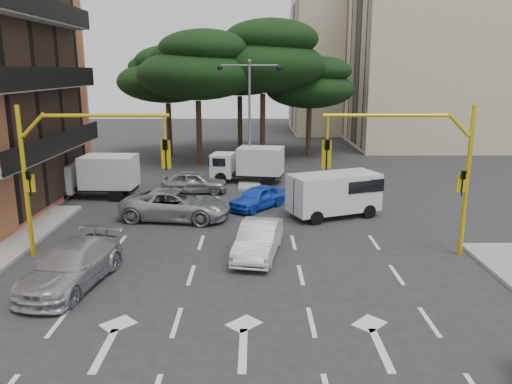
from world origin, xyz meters
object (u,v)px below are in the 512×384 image
at_px(car_white_hatch, 258,239).
at_px(car_silver_cross_b, 195,182).
at_px(street_lamp_center, 249,99).
at_px(signal_mast_left, 69,160).
at_px(box_truck_b, 248,165).
at_px(signal_mast_right, 423,160).
at_px(car_silver_cross_a, 176,205).
at_px(box_truck_a, 94,177).
at_px(van_white, 334,195).
at_px(car_silver_wagon, 72,266).
at_px(car_blue_compact, 258,197).

xyz_separation_m(car_white_hatch, car_silver_cross_b, (-3.79, 10.58, -0.01)).
height_order(street_lamp_center, car_white_hatch, street_lamp_center).
relative_size(signal_mast_left, street_lamp_center, 0.77).
bearing_deg(box_truck_b, signal_mast_right, -142.02).
height_order(car_white_hatch, car_silver_cross_a, car_silver_cross_a).
distance_m(car_silver_cross_b, box_truck_a, 5.82).
height_order(signal_mast_right, van_white, signal_mast_right).
height_order(car_white_hatch, car_silver_wagon, car_silver_wagon).
height_order(signal_mast_left, car_silver_wagon, signal_mast_left).
bearing_deg(car_silver_cross_b, van_white, -121.84).
distance_m(signal_mast_right, car_silver_wagon, 13.48).
bearing_deg(car_silver_cross_b, car_blue_compact, -131.33).
relative_size(signal_mast_right, van_white, 1.33).
bearing_deg(signal_mast_right, car_blue_compact, 131.97).
distance_m(signal_mast_left, box_truck_b, 15.31).
distance_m(street_lamp_center, car_silver_cross_b, 6.75).
xyz_separation_m(box_truck_a, box_truck_b, (8.88, 4.05, -0.06)).
xyz_separation_m(signal_mast_right, box_truck_b, (-6.92, 13.51, -2.71)).
relative_size(signal_mast_right, car_silver_cross_b, 1.51).
distance_m(street_lamp_center, car_silver_wagon, 18.49).
height_order(car_silver_cross_b, box_truck_a, box_truck_a).
bearing_deg(car_silver_cross_a, signal_mast_right, -107.46).
xyz_separation_m(car_silver_wagon, van_white, (10.33, 8.35, 0.41)).
relative_size(car_silver_cross_b, box_truck_b, 0.83).
xyz_separation_m(car_blue_compact, box_truck_b, (-0.62, 6.50, 0.56)).
height_order(car_silver_wagon, van_white, van_white).
relative_size(car_white_hatch, car_silver_wagon, 0.84).
height_order(signal_mast_left, car_blue_compact, signal_mast_left).
bearing_deg(car_silver_cross_b, car_silver_cross_a, 178.66).
bearing_deg(car_blue_compact, box_truck_b, 135.77).
xyz_separation_m(car_silver_cross_b, van_white, (7.65, -5.02, 0.45)).
distance_m(signal_mast_right, signal_mast_left, 13.61).
height_order(car_silver_cross_a, car_silver_cross_b, car_silver_cross_a).
distance_m(signal_mast_right, box_truck_b, 15.42).
distance_m(car_white_hatch, box_truck_a, 13.43).
bearing_deg(car_white_hatch, box_truck_b, 103.17).
xyz_separation_m(signal_mast_left, car_white_hatch, (7.28, -0.04, -3.20)).
bearing_deg(signal_mast_left, car_silver_wagon, -73.98).
height_order(van_white, box_truck_b, box_truck_b).
bearing_deg(signal_mast_right, box_truck_b, 117.14).
distance_m(signal_mast_left, box_truck_a, 10.06).
distance_m(box_truck_a, box_truck_b, 9.76).
bearing_deg(van_white, car_blue_compact, -133.05).
bearing_deg(car_silver_cross_a, box_truck_a, 58.90).
xyz_separation_m(car_silver_cross_a, car_silver_cross_b, (0.27, 5.53, -0.07)).
height_order(street_lamp_center, car_blue_compact, street_lamp_center).
xyz_separation_m(car_blue_compact, car_silver_cross_b, (-3.81, 3.53, 0.06)).
relative_size(van_white, box_truck_a, 0.89).
distance_m(signal_mast_left, car_white_hatch, 7.95).
relative_size(signal_mast_right, box_truck_a, 1.19).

